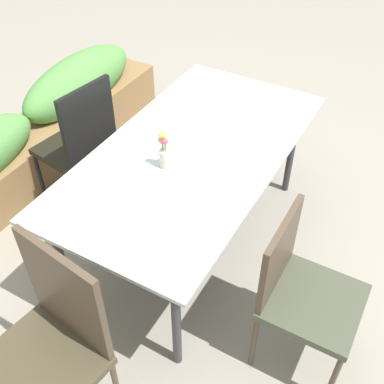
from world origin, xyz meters
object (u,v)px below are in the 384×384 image
object	(u,v)px
chair_far_side	(81,142)
chair_end_left	(49,343)
planter_box	(33,135)
chair_near_left	(300,288)
dining_table	(192,157)
flower_vase	(165,153)

from	to	relation	value
chair_far_side	chair_end_left	size ratio (longest dim) A/B	0.95
chair_end_left	planter_box	size ratio (longest dim) A/B	0.39
chair_near_left	chair_end_left	bearing A→B (deg)	-44.40
dining_table	chair_end_left	world-z (taller)	chair_end_left
dining_table	planter_box	distance (m)	1.44
flower_vase	chair_near_left	bearing A→B (deg)	-103.81
chair_far_side	chair_end_left	distance (m)	1.47
chair_end_left	planter_box	bearing A→B (deg)	-34.82
chair_end_left	planter_box	world-z (taller)	chair_end_left
dining_table	planter_box	world-z (taller)	dining_table
chair_near_left	planter_box	xyz separation A→B (m)	(0.48, 2.21, -0.18)
chair_far_side	planter_box	size ratio (longest dim) A/B	0.37
chair_end_left	chair_near_left	bearing A→B (deg)	-126.15
chair_far_side	planter_box	bearing A→B (deg)	88.35
dining_table	chair_far_side	world-z (taller)	chair_far_side
chair_near_left	flower_vase	bearing A→B (deg)	-103.87
chair_end_left	chair_near_left	world-z (taller)	chair_end_left
chair_far_side	planter_box	world-z (taller)	chair_far_side
planter_box	dining_table	bearing A→B (deg)	-93.14
chair_end_left	flower_vase	xyz separation A→B (m)	(1.04, 0.07, 0.27)
dining_table	chair_end_left	size ratio (longest dim) A/B	1.80
chair_far_side	planter_box	distance (m)	0.62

